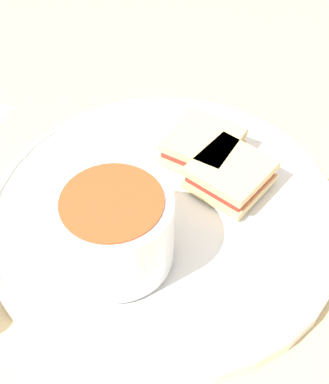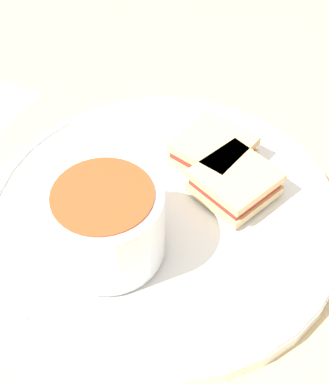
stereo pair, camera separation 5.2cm
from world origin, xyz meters
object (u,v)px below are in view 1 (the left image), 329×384
at_px(soup_bowl, 115,229).
at_px(spoon, 67,221).
at_px(sandwich_half_near, 230,175).
at_px(sandwich_half_far, 203,146).

height_order(soup_bowl, spoon, soup_bowl).
height_order(spoon, sandwich_half_near, sandwich_half_near).
xyz_separation_m(soup_bowl, spoon, (-0.04, -0.05, -0.03)).
distance_m(soup_bowl, sandwich_half_far, 0.16).
distance_m(soup_bowl, sandwich_half_near, 0.15).
xyz_separation_m(spoon, sandwich_half_far, (-0.09, 0.14, 0.01)).
bearing_deg(soup_bowl, sandwich_half_far, 144.81).
bearing_deg(sandwich_half_far, soup_bowl, -35.19).
xyz_separation_m(soup_bowl, sandwich_half_near, (-0.08, 0.12, -0.02)).
distance_m(spoon, sandwich_half_far, 0.17).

